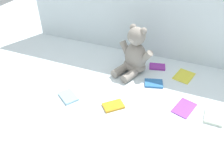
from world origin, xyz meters
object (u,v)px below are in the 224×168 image
Objects in this scene: book_case_0 at (113,106)px; book_case_5 at (68,96)px; book_case_6 at (184,108)px; teddy_bear at (135,55)px; book_case_2 at (184,76)px; book_case_1 at (157,67)px; book_case_4 at (214,116)px; book_case_3 at (154,83)px.

book_case_0 is 0.96× the size of book_case_5.
teddy_bear is at bearing 163.66° from book_case_6.
book_case_1 is at bearing -176.53° from book_case_2.
book_case_0 is 0.45m from book_case_1.
teddy_bear is at bearing -155.58° from book_case_2.
teddy_bear reaches higher than book_case_0.
teddy_bear is at bearing -178.65° from book_case_5.
book_case_1 is at bearing 141.42° from book_case_6.
teddy_bear is 2.94× the size of book_case_1.
book_case_6 is (0.04, -0.28, 0.00)m from book_case_2.
book_case_4 reaches higher than book_case_1.
book_case_3 is (0.02, -0.18, -0.00)m from book_case_1.
teddy_bear is 0.55m from book_case_4.
teddy_bear is 2.17× the size of book_case_2.
teddy_bear is 0.42m from book_case_6.
book_case_6 is at bearing 138.64° from book_case_5.
book_case_1 is at bearing -9.69° from book_case_3.
book_case_2 is at bearing 115.54° from book_case_6.
book_case_0 is at bearing -165.88° from book_case_4.
teddy_bear is at bearing -42.41° from book_case_0.
teddy_bear is 0.46m from book_case_5.
book_case_2 is at bearing 30.39° from teddy_bear.
book_case_5 is at bearing -127.32° from book_case_2.
book_case_1 is at bearing 54.19° from teddy_bear.
book_case_6 is at bearing -141.85° from book_case_3.
book_case_1 reaches higher than book_case_6.
book_case_6 is (-0.14, 0.01, -0.00)m from book_case_4.
book_case_0 is at bearing 134.41° from book_case_3.
book_case_0 is 0.50m from book_case_2.
book_case_6 is at bearing -13.15° from teddy_bear.
teddy_bear is 2.72× the size of book_case_4.
teddy_bear is 0.19m from book_case_1.
book_case_4 is 0.74m from book_case_5.
book_case_2 and book_case_6 have the same top height.
book_case_0 is 0.98× the size of book_case_4.
book_case_5 is (-0.39, -0.28, 0.00)m from book_case_3.
book_case_2 is at bearing 65.86° from book_case_1.
teddy_bear reaches higher than book_case_2.
book_case_4 is 0.98× the size of book_case_5.
book_case_1 is 0.48m from book_case_4.
book_case_0 and book_case_3 have the same top height.
book_case_6 is at bearing -67.24° from book_case_2.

